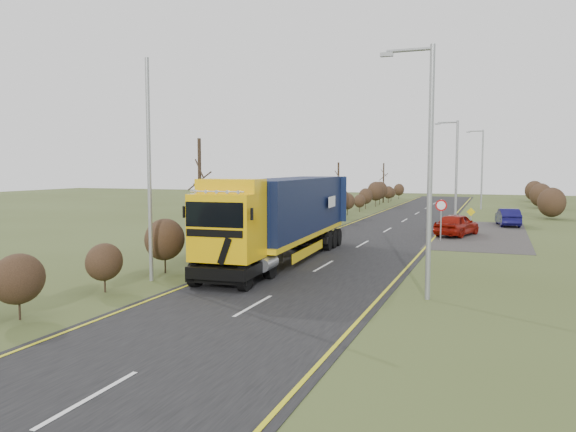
{
  "coord_description": "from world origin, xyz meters",
  "views": [
    {
      "loc": [
        7.51,
        -20.75,
        4.62
      ],
      "look_at": [
        -1.49,
        3.24,
        2.38
      ],
      "focal_mm": 35.0,
      "sensor_mm": 36.0,
      "label": 1
    }
  ],
  "objects_px": {
    "speed_sign": "(441,212)",
    "streetlight_near": "(427,161)",
    "car_red_hatchback": "(457,225)",
    "car_blue_sedan": "(508,217)",
    "lorry": "(284,213)"
  },
  "relations": [
    {
      "from": "speed_sign",
      "to": "streetlight_near",
      "type": "bearing_deg",
      "value": -86.53
    },
    {
      "from": "car_red_hatchback",
      "to": "car_blue_sedan",
      "type": "relative_size",
      "value": 1.07
    },
    {
      "from": "streetlight_near",
      "to": "lorry",
      "type": "bearing_deg",
      "value": 142.69
    },
    {
      "from": "lorry",
      "to": "car_blue_sedan",
      "type": "xyz_separation_m",
      "value": [
        10.57,
        21.65,
        -1.68
      ]
    },
    {
      "from": "car_red_hatchback",
      "to": "streetlight_near",
      "type": "relative_size",
      "value": 0.51
    },
    {
      "from": "car_blue_sedan",
      "to": "streetlight_near",
      "type": "relative_size",
      "value": 0.47
    },
    {
      "from": "car_red_hatchback",
      "to": "streetlight_near",
      "type": "distance_m",
      "value": 19.69
    },
    {
      "from": "lorry",
      "to": "streetlight_near",
      "type": "height_order",
      "value": "streetlight_near"
    },
    {
      "from": "lorry",
      "to": "streetlight_near",
      "type": "relative_size",
      "value": 1.72
    },
    {
      "from": "lorry",
      "to": "speed_sign",
      "type": "bearing_deg",
      "value": 55.65
    },
    {
      "from": "car_blue_sedan",
      "to": "streetlight_near",
      "type": "distance_m",
      "value": 27.82
    },
    {
      "from": "car_blue_sedan",
      "to": "speed_sign",
      "type": "bearing_deg",
      "value": 61.64
    },
    {
      "from": "lorry",
      "to": "car_blue_sedan",
      "type": "distance_m",
      "value": 24.15
    },
    {
      "from": "car_blue_sedan",
      "to": "streetlight_near",
      "type": "height_order",
      "value": "streetlight_near"
    },
    {
      "from": "car_red_hatchback",
      "to": "car_blue_sedan",
      "type": "xyz_separation_m",
      "value": [
        3.32,
        8.07,
        -0.08
      ]
    }
  ]
}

